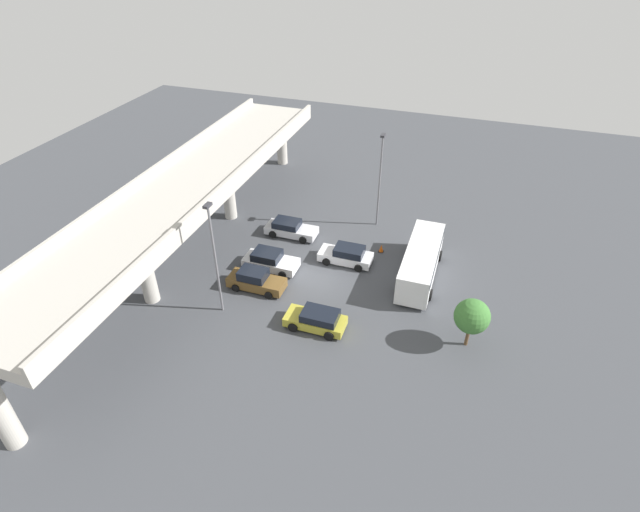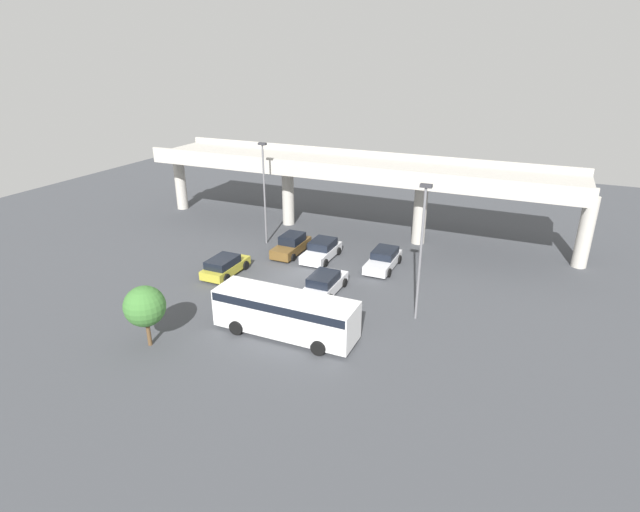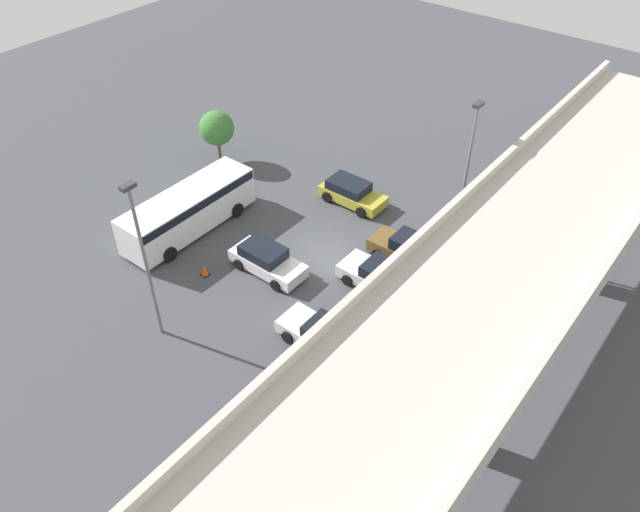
{
  "view_description": "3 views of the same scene",
  "coord_description": "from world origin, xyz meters",
  "px_view_note": "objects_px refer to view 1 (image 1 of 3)",
  "views": [
    {
      "loc": [
        -30.23,
        -10.43,
        24.68
      ],
      "look_at": [
        0.47,
        0.0,
        1.92
      ],
      "focal_mm": 28.0,
      "sensor_mm": 36.0,
      "label": 1
    },
    {
      "loc": [
        15.71,
        -30.95,
        16.04
      ],
      "look_at": [
        1.2,
        1.51,
        1.43
      ],
      "focal_mm": 28.0,
      "sensor_mm": 36.0,
      "label": 2
    },
    {
      "loc": [
        21.76,
        17.26,
        23.25
      ],
      "look_at": [
        1.12,
        0.86,
        1.07
      ],
      "focal_mm": 35.0,
      "sensor_mm": 36.0,
      "label": 3
    }
  ],
  "objects_px": {
    "lamp_post_near_aisle": "(380,175)",
    "traffic_cone": "(381,248)",
    "parked_car_0": "(317,319)",
    "parked_car_3": "(347,255)",
    "parked_car_2": "(270,261)",
    "parked_car_4": "(290,228)",
    "lamp_post_mid_lot": "(214,252)",
    "tree_front_left": "(472,316)",
    "parked_car_1": "(256,280)",
    "shuttle_bus": "(421,260)"
  },
  "relations": [
    {
      "from": "parked_car_0",
      "to": "parked_car_1",
      "type": "relative_size",
      "value": 0.96
    },
    {
      "from": "parked_car_3",
      "to": "lamp_post_near_aisle",
      "type": "distance_m",
      "value": 8.21
    },
    {
      "from": "parked_car_0",
      "to": "shuttle_bus",
      "type": "bearing_deg",
      "value": -125.16
    },
    {
      "from": "parked_car_2",
      "to": "traffic_cone",
      "type": "xyz_separation_m",
      "value": [
        5.29,
        -8.2,
        -0.4
      ]
    },
    {
      "from": "parked_car_2",
      "to": "lamp_post_mid_lot",
      "type": "distance_m",
      "value": 7.59
    },
    {
      "from": "tree_front_left",
      "to": "shuttle_bus",
      "type": "bearing_deg",
      "value": 32.76
    },
    {
      "from": "parked_car_0",
      "to": "traffic_cone",
      "type": "xyz_separation_m",
      "value": [
        10.81,
        -2.2,
        -0.39
      ]
    },
    {
      "from": "parked_car_2",
      "to": "shuttle_bus",
      "type": "xyz_separation_m",
      "value": [
        2.89,
        -11.93,
        0.84
      ]
    },
    {
      "from": "parked_car_2",
      "to": "shuttle_bus",
      "type": "relative_size",
      "value": 0.51
    },
    {
      "from": "traffic_cone",
      "to": "parked_car_3",
      "type": "bearing_deg",
      "value": 135.64
    },
    {
      "from": "parked_car_0",
      "to": "parked_car_1",
      "type": "xyz_separation_m",
      "value": [
        2.7,
        5.99,
        0.04
      ]
    },
    {
      "from": "parked_car_4",
      "to": "parked_car_3",
      "type": "bearing_deg",
      "value": -22.16
    },
    {
      "from": "parked_car_0",
      "to": "parked_car_4",
      "type": "height_order",
      "value": "parked_car_0"
    },
    {
      "from": "parked_car_1",
      "to": "parked_car_3",
      "type": "xyz_separation_m",
      "value": [
        5.62,
        -5.76,
        -0.03
      ]
    },
    {
      "from": "lamp_post_near_aisle",
      "to": "traffic_cone",
      "type": "relative_size",
      "value": 12.7
    },
    {
      "from": "lamp_post_mid_lot",
      "to": "tree_front_left",
      "type": "height_order",
      "value": "lamp_post_mid_lot"
    },
    {
      "from": "parked_car_1",
      "to": "lamp_post_mid_lot",
      "type": "distance_m",
      "value": 5.61
    },
    {
      "from": "parked_car_1",
      "to": "parked_car_4",
      "type": "relative_size",
      "value": 0.96
    },
    {
      "from": "parked_car_4",
      "to": "traffic_cone",
      "type": "distance_m",
      "value": 8.49
    },
    {
      "from": "traffic_cone",
      "to": "tree_front_left",
      "type": "bearing_deg",
      "value": -138.57
    },
    {
      "from": "shuttle_bus",
      "to": "tree_front_left",
      "type": "height_order",
      "value": "tree_front_left"
    },
    {
      "from": "parked_car_1",
      "to": "tree_front_left",
      "type": "relative_size",
      "value": 1.2
    },
    {
      "from": "parked_car_3",
      "to": "lamp_post_near_aisle",
      "type": "bearing_deg",
      "value": -98.11
    },
    {
      "from": "parked_car_0",
      "to": "lamp_post_mid_lot",
      "type": "height_order",
      "value": "lamp_post_mid_lot"
    },
    {
      "from": "parked_car_3",
      "to": "parked_car_0",
      "type": "bearing_deg",
      "value": 91.6
    },
    {
      "from": "parked_car_2",
      "to": "lamp_post_near_aisle",
      "type": "distance_m",
      "value": 12.58
    },
    {
      "from": "parked_car_1",
      "to": "parked_car_0",
      "type": "bearing_deg",
      "value": -24.3
    },
    {
      "from": "lamp_post_near_aisle",
      "to": "tree_front_left",
      "type": "height_order",
      "value": "lamp_post_near_aisle"
    },
    {
      "from": "parked_car_2",
      "to": "lamp_post_mid_lot",
      "type": "bearing_deg",
      "value": -101.85
    },
    {
      "from": "lamp_post_near_aisle",
      "to": "traffic_cone",
      "type": "distance_m",
      "value": 6.66
    },
    {
      "from": "parked_car_2",
      "to": "traffic_cone",
      "type": "distance_m",
      "value": 9.77
    },
    {
      "from": "parked_car_4",
      "to": "lamp_post_near_aisle",
      "type": "xyz_separation_m",
      "value": [
        4.38,
        -7.03,
        4.46
      ]
    },
    {
      "from": "parked_car_3",
      "to": "traffic_cone",
      "type": "xyz_separation_m",
      "value": [
        2.49,
        -2.43,
        -0.4
      ]
    },
    {
      "from": "parked_car_2",
      "to": "lamp_post_mid_lot",
      "type": "height_order",
      "value": "lamp_post_mid_lot"
    },
    {
      "from": "lamp_post_mid_lot",
      "to": "parked_car_1",
      "type": "bearing_deg",
      "value": -21.79
    },
    {
      "from": "parked_car_4",
      "to": "parked_car_0",
      "type": "bearing_deg",
      "value": -59.77
    },
    {
      "from": "parked_car_4",
      "to": "shuttle_bus",
      "type": "height_order",
      "value": "shuttle_bus"
    },
    {
      "from": "shuttle_bus",
      "to": "tree_front_left",
      "type": "relative_size",
      "value": 2.35
    },
    {
      "from": "parked_car_3",
      "to": "parked_car_4",
      "type": "bearing_deg",
      "value": -22.16
    },
    {
      "from": "shuttle_bus",
      "to": "traffic_cone",
      "type": "bearing_deg",
      "value": 57.27
    },
    {
      "from": "shuttle_bus",
      "to": "tree_front_left",
      "type": "bearing_deg",
      "value": -147.24
    },
    {
      "from": "shuttle_bus",
      "to": "parked_car_3",
      "type": "bearing_deg",
      "value": 90.84
    },
    {
      "from": "parked_car_2",
      "to": "parked_car_3",
      "type": "xyz_separation_m",
      "value": [
        2.8,
        -5.77,
        -0.0
      ]
    },
    {
      "from": "tree_front_left",
      "to": "parked_car_1",
      "type": "bearing_deg",
      "value": 86.34
    },
    {
      "from": "shuttle_bus",
      "to": "parked_car_0",
      "type": "bearing_deg",
      "value": 144.84
    },
    {
      "from": "traffic_cone",
      "to": "lamp_post_near_aisle",
      "type": "bearing_deg",
      "value": 18.44
    },
    {
      "from": "parked_car_1",
      "to": "lamp_post_mid_lot",
      "type": "bearing_deg",
      "value": -111.79
    },
    {
      "from": "parked_car_4",
      "to": "parked_car_2",
      "type": "bearing_deg",
      "value": -86.97
    },
    {
      "from": "parked_car_2",
      "to": "traffic_cone",
      "type": "relative_size",
      "value": 6.47
    },
    {
      "from": "parked_car_0",
      "to": "parked_car_3",
      "type": "distance_m",
      "value": 8.32
    }
  ]
}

